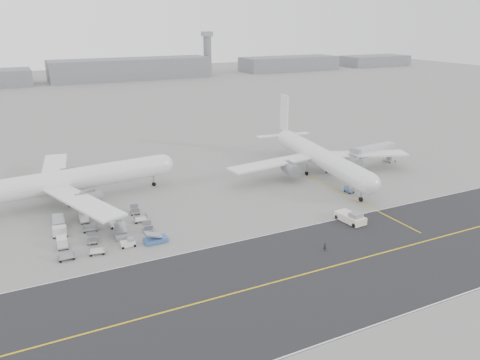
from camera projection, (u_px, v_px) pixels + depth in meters
name	position (u px, v px, depth m)	size (l,w,h in m)	color
ground	(252.00, 233.00, 92.84)	(700.00, 700.00, 0.00)	gray
taxiway	(327.00, 268.00, 79.68)	(220.00, 59.00, 0.03)	#252628
horizon_buildings	(118.00, 80.00, 325.90)	(520.00, 28.00, 28.00)	gray
control_tower	(207.00, 52.00, 354.01)	(7.00, 7.00, 31.25)	gray
airliner_a	(65.00, 181.00, 106.47)	(53.11, 52.29, 18.34)	white
airliner_b	(318.00, 156.00, 125.80)	(52.14, 53.01, 18.32)	white
pushback_tug	(351.00, 218.00, 97.36)	(3.80, 8.74, 2.47)	silver
jet_bridge	(374.00, 151.00, 133.66)	(16.66, 4.89, 6.22)	gray
gse_cluster	(105.00, 234.00, 92.24)	(24.03, 23.16, 2.19)	gray
stray_dolly	(349.00, 192.00, 114.33)	(1.45, 2.36, 1.45)	silver
ground_crew_a	(325.00, 247.00, 85.28)	(0.58, 0.38, 1.59)	black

